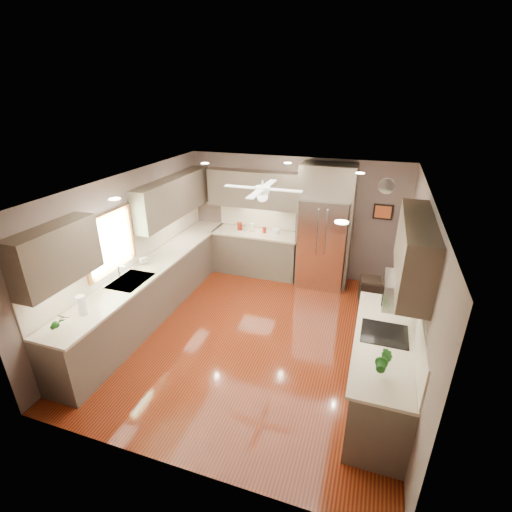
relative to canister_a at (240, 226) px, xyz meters
The scene contains 28 objects.
floor 2.68m from the canister_a, 63.38° to the right, with size 5.00×5.00×0.00m, color #471309.
ceiling 2.89m from the canister_a, 63.38° to the right, with size 5.00×5.00×0.00m, color white.
wall_back 1.17m from the canister_a, 14.13° to the left, with size 4.50×4.50×0.00m, color #66544E.
wall_front 4.85m from the canister_a, 76.73° to the right, with size 4.50×4.50×0.00m, color #66544E.
wall_left 2.50m from the canister_a, 117.13° to the right, with size 5.00×5.00×0.00m, color #66544E.
wall_right 4.04m from the canister_a, 33.43° to the right, with size 5.00×5.00×0.00m, color #66544E.
canister_a is the anchor object (origin of this frame).
canister_b 0.13m from the canister_a, 15.07° to the right, with size 0.09×0.09×0.15m, color silver.
canister_c 0.27m from the canister_a, ahead, with size 0.10×0.10×0.16m, color beige.
canister_d 0.56m from the canister_a, ahead, with size 0.08×0.08×0.12m, color maroon.
soap_bottle 2.33m from the canister_a, 114.07° to the right, with size 0.08×0.08×0.18m, color white.
potted_plant_left 4.22m from the canister_a, 101.37° to the right, with size 0.16×0.11×0.30m, color #1A4F16.
potted_plant_right 4.73m from the canister_a, 50.51° to the right, with size 0.17×0.14×0.31m, color #1A4F16.
bowl 0.80m from the canister_a, ahead, with size 0.20×0.20×0.05m, color beige.
left_run 2.30m from the canister_a, 112.13° to the right, with size 0.65×4.70×1.45m.
back_run 0.66m from the canister_a, ahead, with size 1.85×0.65×1.45m.
uppers 1.77m from the canister_a, 76.17° to the right, with size 4.50×4.70×0.95m.
window 2.98m from the canister_a, 112.16° to the right, with size 0.05×1.12×0.92m.
sink 2.84m from the canister_a, 106.76° to the right, with size 0.50×0.70×0.32m.
refrigerator 1.82m from the canister_a, ahead, with size 1.06×0.75×2.45m.
right_run 4.32m from the canister_a, 44.79° to the right, with size 0.70×2.20×1.45m.
microwave 4.21m from the canister_a, 41.43° to the right, with size 0.43×0.55×0.34m.
ceiling_fan 2.58m from the canister_a, 59.90° to the right, with size 1.18×1.18×0.32m.
recessed_lights 2.58m from the canister_a, 59.48° to the right, with size 2.84×3.14×0.01m.
wall_clock 3.05m from the canister_a, ahead, with size 0.30×0.03×0.30m.
framed_print 2.92m from the canister_a, ahead, with size 0.36×0.03×0.30m.
stool 2.97m from the canister_a, 10.70° to the right, with size 0.43×0.43×0.46m.
paper_towel 3.83m from the canister_a, 102.52° to the right, with size 0.11×0.11×0.29m.
Camera 1 is at (1.60, -4.79, 3.70)m, focal length 26.00 mm.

